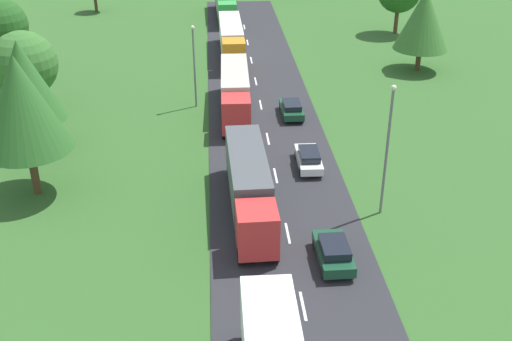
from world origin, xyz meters
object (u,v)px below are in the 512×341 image
object	(u,v)px
truck_fourth	(231,38)
tree_oak	(21,104)
truck_fifth	(225,2)
lamppost_second	(387,145)
tree_pine	(23,81)
lamppost_third	(194,62)
car_third	(334,252)
tree_birch	(24,64)
car_fifth	(292,108)
truck_third	(235,91)
tree_ash	(423,19)
car_fourth	(309,158)
truck_second	(249,184)
tree_maple	(0,26)

from	to	relation	value
truck_fourth	tree_oak	size ratio (longest dim) A/B	1.39
truck_fifth	lamppost_second	distance (m)	55.30
tree_pine	lamppost_third	bearing A→B (deg)	31.61
car_third	tree_birch	bearing A→B (deg)	132.70
lamppost_second	tree_pine	bearing A→B (deg)	154.88
truck_fifth	car_third	size ratio (longest dim) A/B	3.40
lamppost_third	tree_birch	xyz separation A→B (m)	(-15.38, 0.05, 0.18)
truck_fifth	tree_oak	bearing A→B (deg)	-106.58
car_fifth	lamppost_second	size ratio (longest dim) A/B	0.48
car_fifth	lamppost_third	size ratio (longest dim) A/B	0.56
truck_third	truck_fifth	bearing A→B (deg)	89.84
truck_fourth	tree_pine	size ratio (longest dim) A/B	1.57
truck_third	car_third	world-z (taller)	truck_third
truck_fourth	tree_pine	xyz separation A→B (m)	(-17.17, -23.61, 3.60)
lamppost_second	tree_birch	size ratio (longest dim) A/B	1.21
truck_third	truck_fifth	size ratio (longest dim) A/B	0.90
truck_fourth	tree_ash	distance (m)	21.61
truck_third	car_fifth	distance (m)	5.46
tree_ash	car_fourth	bearing A→B (deg)	-124.59
tree_oak	truck_third	bearing A→B (deg)	43.63
truck_fifth	tree_ash	bearing A→B (deg)	-50.72
truck_second	tree_ash	size ratio (longest dim) A/B	1.45
car_fourth	tree_oak	distance (m)	21.03
truck_fifth	tree_ash	xyz separation A→B (m)	(20.54, -25.12, 3.50)
truck_second	lamppost_third	world-z (taller)	lamppost_third
tree_birch	tree_pine	distance (m)	8.55
car_third	lamppost_third	bearing A→B (deg)	108.20
truck_second	car_fifth	world-z (taller)	truck_second
lamppost_second	tree_oak	size ratio (longest dim) A/B	0.90
tree_birch	car_fourth	bearing A→B (deg)	-28.99
truck_second	tree_birch	bearing A→B (deg)	134.56
car_third	tree_oak	xyz separation A→B (m)	(-19.64, 9.93, 6.00)
tree_oak	tree_birch	distance (m)	16.65
truck_fifth	tree_birch	distance (m)	39.20
truck_fourth	tree_maple	bearing A→B (deg)	-163.64
truck_fifth	tree_oak	distance (m)	52.45
car_fifth	tree_maple	bearing A→B (deg)	157.61
truck_second	car_fifth	bearing A→B (deg)	73.37
truck_third	tree_maple	bearing A→B (deg)	156.16
tree_pine	tree_ash	world-z (taller)	tree_pine
lamppost_third	tree_ash	xyz separation A→B (m)	(24.31, 9.05, 1.28)
tree_maple	tree_ash	size ratio (longest dim) A/B	0.98
truck_third	lamppost_second	world-z (taller)	lamppost_second
truck_second	car_fifth	xyz separation A→B (m)	(4.88, 16.34, -1.34)
truck_third	tree_maple	size ratio (longest dim) A/B	1.48
tree_oak	car_third	bearing A→B (deg)	-26.83
car_fourth	lamppost_third	size ratio (longest dim) A/B	0.58
car_fifth	tree_pine	world-z (taller)	tree_pine
truck_second	tree_oak	world-z (taller)	tree_oak
lamppost_second	lamppost_third	distance (m)	23.99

